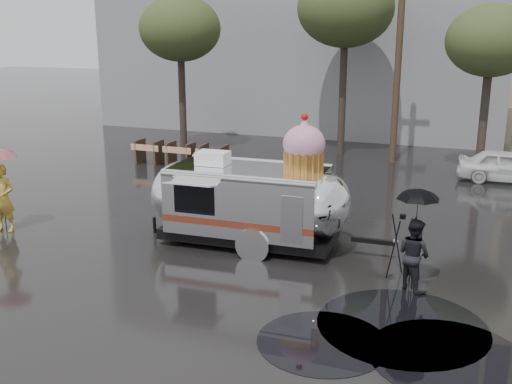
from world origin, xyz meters
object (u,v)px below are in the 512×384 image
at_px(person_right, 414,255).
at_px(tripod, 401,240).
at_px(person_left, 3,198).
at_px(airstream_trailer, 252,198).

xyz_separation_m(person_right, tripod, (-0.35, 0.55, 0.10)).
xyz_separation_m(person_left, person_right, (11.24, 0.08, -0.15)).
distance_m(airstream_trailer, person_left, 7.08).
bearing_deg(tripod, person_left, -173.09).
xyz_separation_m(airstream_trailer, tripod, (3.97, -0.84, -0.36)).
height_order(person_right, tripod, person_right).
height_order(person_left, person_right, person_left).
height_order(person_left, tripod, person_left).
relative_size(person_left, person_right, 1.18).
relative_size(airstream_trailer, tripod, 4.38).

